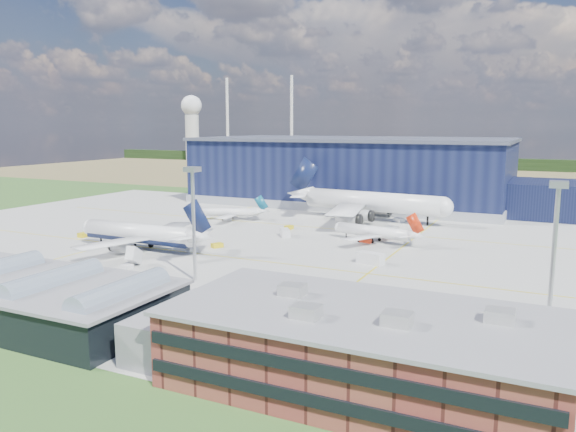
# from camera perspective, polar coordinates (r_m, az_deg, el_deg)

# --- Properties ---
(ground) EXTENTS (600.00, 600.00, 0.00)m
(ground) POSITION_cam_1_polar(r_m,az_deg,el_deg) (145.51, -5.85, -3.16)
(ground) COLOR #2C5620
(ground) RESTS_ON ground
(apron) EXTENTS (220.00, 160.00, 0.08)m
(apron) POSITION_cam_1_polar(r_m,az_deg,el_deg) (153.92, -3.90, -2.44)
(apron) COLOR gray
(apron) RESTS_ON ground
(farmland) EXTENTS (600.00, 220.00, 0.01)m
(farmland) POSITION_cam_1_polar(r_m,az_deg,el_deg) (350.42, 13.33, 3.89)
(farmland) COLOR olive
(farmland) RESTS_ON ground
(treeline) EXTENTS (600.00, 8.00, 8.00)m
(treeline) POSITION_cam_1_polar(r_m,az_deg,el_deg) (428.39, 15.68, 5.26)
(treeline) COLOR black
(treeline) RESTS_ON ground
(horizon_dressing) EXTENTS (440.20, 18.00, 70.00)m
(horizon_dressing) POSITION_cam_1_polar(r_m,az_deg,el_deg) (493.22, -7.02, 9.52)
(horizon_dressing) COLOR silver
(horizon_dressing) RESTS_ON ground
(hangar) EXTENTS (145.00, 62.00, 26.10)m
(hangar) POSITION_cam_1_polar(r_m,az_deg,el_deg) (228.25, 7.28, 4.26)
(hangar) COLOR #0F1534
(hangar) RESTS_ON ground
(ops_building) EXTENTS (46.00, 23.00, 10.90)m
(ops_building) POSITION_cam_1_polar(r_m,az_deg,el_deg) (69.24, 7.43, -13.17)
(ops_building) COLOR maroon
(ops_building) RESTS_ON ground
(glass_concourse) EXTENTS (78.00, 23.00, 8.60)m
(glass_concourse) POSITION_cam_1_polar(r_m,az_deg,el_deg) (105.11, -26.56, -6.88)
(glass_concourse) COLOR black
(glass_concourse) RESTS_ON ground
(light_mast_center) EXTENTS (2.60, 2.60, 23.00)m
(light_mast_center) POSITION_cam_1_polar(r_m,az_deg,el_deg) (112.70, -9.61, 1.11)
(light_mast_center) COLOR #AAACB1
(light_mast_center) RESTS_ON ground
(light_mast_east) EXTENTS (2.60, 2.60, 23.00)m
(light_mast_east) POSITION_cam_1_polar(r_m,az_deg,el_deg) (92.30, 25.52, -1.45)
(light_mast_east) COLOR #AAACB1
(light_mast_east) RESTS_ON ground
(airliner_navy) EXTENTS (41.75, 40.86, 13.43)m
(airliner_navy) POSITION_cam_1_polar(r_m,az_deg,el_deg) (145.79, -14.97, -0.71)
(airliner_navy) COLOR white
(airliner_navy) RESTS_ON ground
(airliner_red) EXTENTS (32.31, 31.86, 8.88)m
(airliner_red) POSITION_cam_1_polar(r_m,az_deg,el_deg) (151.76, 8.68, -0.99)
(airliner_red) COLOR white
(airliner_red) RESTS_ON ground
(airliner_widebody) EXTENTS (65.06, 63.91, 19.37)m
(airliner_widebody) POSITION_cam_1_polar(r_m,az_deg,el_deg) (185.29, 8.61, 2.49)
(airliner_widebody) COLOR white
(airliner_widebody) RESTS_ON ground
(airliner_regional) EXTENTS (32.08, 31.79, 8.07)m
(airliner_regional) POSITION_cam_1_polar(r_m,az_deg,el_deg) (186.40, -6.05, 0.83)
(airliner_regional) COLOR white
(airliner_regional) RESTS_ON ground
(gse_tug_a) EXTENTS (2.16, 3.36, 1.36)m
(gse_tug_a) POSITION_cam_1_polar(r_m,az_deg,el_deg) (167.35, -20.01, -1.81)
(gse_tug_a) COLOR gold
(gse_tug_a) RESTS_ON ground
(gse_tug_b) EXTENTS (2.95, 3.33, 1.21)m
(gse_tug_b) POSITION_cam_1_polar(r_m,az_deg,el_deg) (144.96, -7.21, -2.99)
(gse_tug_b) COLOR gold
(gse_tug_b) RESTS_ON ground
(gse_van_a) EXTENTS (6.59, 4.10, 2.67)m
(gse_van_a) POSITION_cam_1_polar(r_m,az_deg,el_deg) (128.32, 8.37, -4.28)
(gse_van_a) COLOR silver
(gse_van_a) RESTS_ON ground
(gse_cart_a) EXTENTS (2.60, 3.23, 1.22)m
(gse_cart_a) POSITION_cam_1_polar(r_m,az_deg,el_deg) (141.32, -9.73, -3.36)
(gse_cart_a) COLOR silver
(gse_cart_a) RESTS_ON ground
(gse_van_b) EXTENTS (4.65, 5.29, 2.24)m
(gse_van_b) POSITION_cam_1_polar(r_m,az_deg,el_deg) (157.73, -0.30, -1.72)
(gse_van_b) COLOR silver
(gse_van_b) RESTS_ON ground
(gse_tug_c) EXTENTS (2.15, 3.07, 1.25)m
(gse_tug_c) POSITION_cam_1_polar(r_m,az_deg,el_deg) (168.57, 0.09, -1.18)
(gse_tug_c) COLOR gold
(gse_tug_c) RESTS_ON ground
(gse_cart_b) EXTENTS (4.05, 3.87, 1.47)m
(gse_cart_b) POSITION_cam_1_polar(r_m,az_deg,el_deg) (184.72, 11.24, -0.41)
(gse_cart_b) COLOR silver
(gse_cart_b) RESTS_ON ground
(gse_van_c) EXTENTS (5.31, 2.70, 2.51)m
(gse_van_c) POSITION_cam_1_polar(r_m,az_deg,el_deg) (88.68, 14.59, -10.74)
(gse_van_c) COLOR silver
(gse_van_c) RESTS_ON ground
(airstair) EXTENTS (3.24, 5.15, 3.07)m
(airstair) POSITION_cam_1_polar(r_m,az_deg,el_deg) (129.50, -15.36, -4.30)
(airstair) COLOR silver
(airstair) RESTS_ON ground
(car_a) EXTENTS (3.50, 1.44, 1.19)m
(car_a) POSITION_cam_1_polar(r_m,az_deg,el_deg) (105.24, -17.26, -8.05)
(car_a) COLOR #99999E
(car_a) RESTS_ON ground
(car_b) EXTENTS (4.04, 2.58, 1.26)m
(car_b) POSITION_cam_1_polar(r_m,az_deg,el_deg) (108.76, -19.31, -7.57)
(car_b) COLOR #99999E
(car_b) RESTS_ON ground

